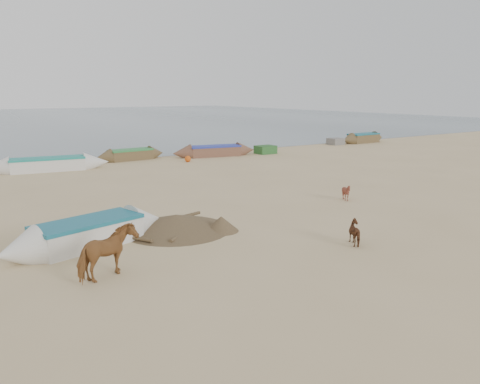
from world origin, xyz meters
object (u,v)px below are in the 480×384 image
object	(u,v)px
calf_front	(346,192)
near_canoe	(88,233)
calf_right	(357,233)
cow_adult	(107,253)

from	to	relation	value
calf_front	near_canoe	world-z (taller)	near_canoe
calf_front	calf_right	bearing A→B (deg)	-63.56
calf_front	calf_right	distance (m)	6.31
cow_adult	calf_right	bearing A→B (deg)	-124.45
calf_right	near_canoe	world-z (taller)	near_canoe
calf_right	near_canoe	xyz separation A→B (m)	(-7.31, 4.61, 0.04)
cow_adult	near_canoe	world-z (taller)	cow_adult
calf_right	calf_front	bearing A→B (deg)	-41.19
calf_right	near_canoe	bearing A→B (deg)	59.40
cow_adult	calf_right	size ratio (longest dim) A/B	2.12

